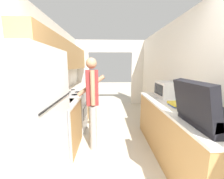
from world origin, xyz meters
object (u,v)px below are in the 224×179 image
object	(u,v)px
range_oven	(72,112)
suitcase	(206,112)
knife	(73,89)
refrigerator	(24,139)
microwave	(166,89)
book_stack	(178,104)
person	(92,101)

from	to	relation	value
range_oven	suitcase	world-z (taller)	suitcase
range_oven	suitcase	distance (m)	2.70
suitcase	knife	xyz separation A→B (m)	(-1.95, 2.32, -0.15)
refrigerator	knife	bearing A→B (deg)	92.43
microwave	knife	distance (m)	2.33
range_oven	suitcase	size ratio (longest dim) A/B	1.66
knife	book_stack	bearing A→B (deg)	0.68
range_oven	book_stack	bearing A→B (deg)	-29.08
knife	suitcase	bearing A→B (deg)	-11.36
refrigerator	suitcase	bearing A→B (deg)	3.09
range_oven	suitcase	bearing A→B (deg)	-44.12
range_oven	book_stack	size ratio (longest dim) A/B	3.84
range_oven	knife	size ratio (longest dim) A/B	3.46
person	knife	bearing A→B (deg)	16.36
range_oven	microwave	xyz separation A→B (m)	(2.08, -0.42, 0.60)
range_oven	microwave	bearing A→B (deg)	-11.38
person	microwave	xyz separation A→B (m)	(1.51, 0.31, 0.15)
person	book_stack	distance (m)	1.45
book_stack	suitcase	bearing A→B (deg)	-96.68
knife	refrigerator	bearing A→B (deg)	-49.03
microwave	book_stack	size ratio (longest dim) A/B	1.90
suitcase	microwave	bearing A→B (deg)	82.32
book_stack	refrigerator	bearing A→B (deg)	-156.70
person	refrigerator	bearing A→B (deg)	145.03
range_oven	microwave	size ratio (longest dim) A/B	2.02
range_oven	knife	xyz separation A→B (m)	(-0.06, 0.49, 0.46)
refrigerator	suitcase	size ratio (longest dim) A/B	2.70
range_oven	microwave	world-z (taller)	microwave
suitcase	book_stack	distance (m)	0.75
refrigerator	book_stack	world-z (taller)	refrigerator
suitcase	microwave	world-z (taller)	suitcase
suitcase	range_oven	bearing A→B (deg)	135.88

